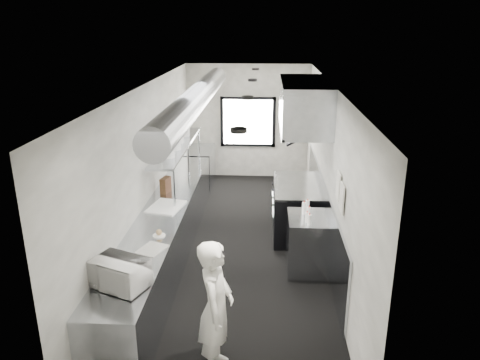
# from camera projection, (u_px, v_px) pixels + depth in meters

# --- Properties ---
(floor) EXTENTS (3.00, 8.00, 0.01)m
(floor) POSITION_uv_depth(u_px,v_px,m) (238.00, 247.00, 8.16)
(floor) COLOR black
(floor) RESTS_ON ground
(ceiling) EXTENTS (3.00, 8.00, 0.01)m
(ceiling) POSITION_uv_depth(u_px,v_px,m) (238.00, 86.00, 7.26)
(ceiling) COLOR white
(ceiling) RESTS_ON wall_back
(wall_back) EXTENTS (3.00, 0.02, 2.80)m
(wall_back) POSITION_uv_depth(u_px,v_px,m) (248.00, 122.00, 11.49)
(wall_back) COLOR silver
(wall_back) RESTS_ON floor
(wall_front) EXTENTS (3.00, 0.02, 2.80)m
(wall_front) POSITION_uv_depth(u_px,v_px,m) (208.00, 315.00, 3.93)
(wall_front) COLOR silver
(wall_front) RESTS_ON floor
(wall_left) EXTENTS (0.02, 8.00, 2.80)m
(wall_left) POSITION_uv_depth(u_px,v_px,m) (148.00, 169.00, 7.79)
(wall_left) COLOR silver
(wall_left) RESTS_ON floor
(wall_right) EXTENTS (0.02, 8.00, 2.80)m
(wall_right) POSITION_uv_depth(u_px,v_px,m) (329.00, 173.00, 7.63)
(wall_right) COLOR silver
(wall_right) RESTS_ON floor
(wall_cladding) EXTENTS (0.03, 5.50, 1.10)m
(wall_cladding) POSITION_uv_depth(u_px,v_px,m) (323.00, 213.00, 8.19)
(wall_cladding) COLOR #99A0A7
(wall_cladding) RESTS_ON wall_right
(hvac_duct) EXTENTS (0.40, 6.40, 0.40)m
(hvac_duct) POSITION_uv_depth(u_px,v_px,m) (197.00, 97.00, 7.76)
(hvac_duct) COLOR gray
(hvac_duct) RESTS_ON ceiling
(service_window) EXTENTS (1.36, 0.05, 1.25)m
(service_window) POSITION_uv_depth(u_px,v_px,m) (248.00, 122.00, 11.46)
(service_window) COLOR white
(service_window) RESTS_ON wall_back
(exhaust_hood) EXTENTS (0.81, 2.20, 0.88)m
(exhaust_hood) POSITION_uv_depth(u_px,v_px,m) (304.00, 105.00, 7.99)
(exhaust_hood) COLOR #99A0A7
(exhaust_hood) RESTS_ON ceiling
(prep_counter) EXTENTS (0.70, 6.00, 0.90)m
(prep_counter) POSITION_uv_depth(u_px,v_px,m) (166.00, 234.00, 7.61)
(prep_counter) COLOR #99A0A7
(prep_counter) RESTS_ON floor
(pass_shelf) EXTENTS (0.45, 3.00, 0.68)m
(pass_shelf) POSITION_uv_depth(u_px,v_px,m) (177.00, 147.00, 8.68)
(pass_shelf) COLOR #99A0A7
(pass_shelf) RESTS_ON prep_counter
(range) EXTENTS (0.88, 1.60, 0.94)m
(range) POSITION_uv_depth(u_px,v_px,m) (296.00, 208.00, 8.62)
(range) COLOR black
(range) RESTS_ON floor
(bottle_station) EXTENTS (0.65, 0.80, 0.90)m
(bottle_station) POSITION_uv_depth(u_px,v_px,m) (308.00, 244.00, 7.29)
(bottle_station) COLOR #99A0A7
(bottle_station) RESTS_ON floor
(far_work_table) EXTENTS (0.70, 1.20, 0.90)m
(far_work_table) POSITION_uv_depth(u_px,v_px,m) (198.00, 167.00, 11.11)
(far_work_table) COLOR #99A0A7
(far_work_table) RESTS_ON floor
(notice_sheet_a) EXTENTS (0.02, 0.28, 0.38)m
(notice_sheet_a) POSITION_uv_depth(u_px,v_px,m) (338.00, 186.00, 6.43)
(notice_sheet_a) COLOR silver
(notice_sheet_a) RESTS_ON wall_right
(notice_sheet_b) EXTENTS (0.02, 0.28, 0.38)m
(notice_sheet_b) POSITION_uv_depth(u_px,v_px,m) (342.00, 198.00, 6.12)
(notice_sheet_b) COLOR silver
(notice_sheet_b) RESTS_ON wall_right
(line_cook) EXTENTS (0.41, 0.60, 1.60)m
(line_cook) POSITION_uv_depth(u_px,v_px,m) (216.00, 308.00, 5.06)
(line_cook) COLOR silver
(line_cook) RESTS_ON floor
(microwave) EXTENTS (0.68, 0.60, 0.33)m
(microwave) POSITION_uv_depth(u_px,v_px,m) (120.00, 273.00, 5.23)
(microwave) COLOR white
(microwave) RESTS_ON prep_counter
(deli_tub_a) EXTENTS (0.14, 0.14, 0.09)m
(deli_tub_a) POSITION_uv_depth(u_px,v_px,m) (110.00, 284.00, 5.24)
(deli_tub_a) COLOR #A1AC9F
(deli_tub_a) RESTS_ON prep_counter
(deli_tub_b) EXTENTS (0.17, 0.17, 0.10)m
(deli_tub_b) POSITION_uv_depth(u_px,v_px,m) (113.00, 274.00, 5.45)
(deli_tub_b) COLOR #A1AC9F
(deli_tub_b) RESTS_ON prep_counter
(newspaper) EXTENTS (0.42, 0.47, 0.01)m
(newspaper) POSITION_uv_depth(u_px,v_px,m) (152.00, 249.00, 6.14)
(newspaper) COLOR white
(newspaper) RESTS_ON prep_counter
(small_plate) EXTENTS (0.22, 0.22, 0.01)m
(small_plate) POSITION_uv_depth(u_px,v_px,m) (159.00, 235.00, 6.52)
(small_plate) COLOR white
(small_plate) RESTS_ON prep_counter
(pastry) EXTENTS (0.08, 0.08, 0.08)m
(pastry) POSITION_uv_depth(u_px,v_px,m) (159.00, 232.00, 6.50)
(pastry) COLOR tan
(pastry) RESTS_ON small_plate
(cutting_board) EXTENTS (0.60, 0.73, 0.02)m
(cutting_board) POSITION_uv_depth(u_px,v_px,m) (166.00, 207.00, 7.53)
(cutting_board) COLOR white
(cutting_board) RESTS_ON prep_counter
(knife_block) EXTENTS (0.17, 0.27, 0.27)m
(knife_block) POSITION_uv_depth(u_px,v_px,m) (166.00, 185.00, 8.15)
(knife_block) COLOR #4E2B1B
(knife_block) RESTS_ON prep_counter
(plate_stack_a) EXTENTS (0.29, 0.29, 0.26)m
(plate_stack_a) POSITION_uv_depth(u_px,v_px,m) (168.00, 150.00, 7.84)
(plate_stack_a) COLOR white
(plate_stack_a) RESTS_ON pass_shelf
(plate_stack_b) EXTENTS (0.31, 0.31, 0.32)m
(plate_stack_b) POSITION_uv_depth(u_px,v_px,m) (174.00, 141.00, 8.31)
(plate_stack_b) COLOR white
(plate_stack_b) RESTS_ON pass_shelf
(plate_stack_c) EXTENTS (0.28, 0.28, 0.35)m
(plate_stack_c) POSITION_uv_depth(u_px,v_px,m) (177.00, 134.00, 8.77)
(plate_stack_c) COLOR white
(plate_stack_c) RESTS_ON pass_shelf
(plate_stack_d) EXTENTS (0.24, 0.24, 0.33)m
(plate_stack_d) POSITION_uv_depth(u_px,v_px,m) (184.00, 128.00, 9.31)
(plate_stack_d) COLOR white
(plate_stack_d) RESTS_ON pass_shelf
(squeeze_bottle_a) EXTENTS (0.07, 0.07, 0.17)m
(squeeze_bottle_a) POSITION_uv_depth(u_px,v_px,m) (309.00, 220.00, 6.85)
(squeeze_bottle_a) COLOR white
(squeeze_bottle_a) RESTS_ON bottle_station
(squeeze_bottle_b) EXTENTS (0.07, 0.07, 0.16)m
(squeeze_bottle_b) POSITION_uv_depth(u_px,v_px,m) (307.00, 217.00, 6.94)
(squeeze_bottle_b) COLOR white
(squeeze_bottle_b) RESTS_ON bottle_station
(squeeze_bottle_c) EXTENTS (0.08, 0.08, 0.17)m
(squeeze_bottle_c) POSITION_uv_depth(u_px,v_px,m) (309.00, 213.00, 7.10)
(squeeze_bottle_c) COLOR white
(squeeze_bottle_c) RESTS_ON bottle_station
(squeeze_bottle_d) EXTENTS (0.08, 0.08, 0.20)m
(squeeze_bottle_d) POSITION_uv_depth(u_px,v_px,m) (304.00, 208.00, 7.24)
(squeeze_bottle_d) COLOR white
(squeeze_bottle_d) RESTS_ON bottle_station
(squeeze_bottle_e) EXTENTS (0.06, 0.06, 0.18)m
(squeeze_bottle_e) POSITION_uv_depth(u_px,v_px,m) (308.00, 206.00, 7.36)
(squeeze_bottle_e) COLOR white
(squeeze_bottle_e) RESTS_ON bottle_station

